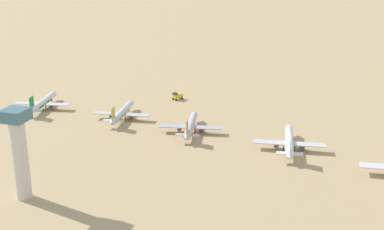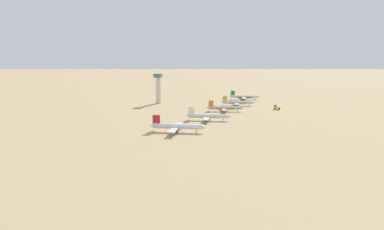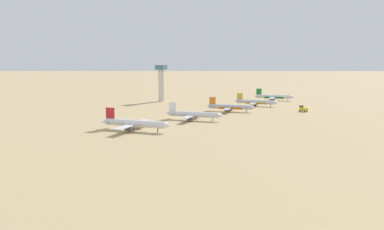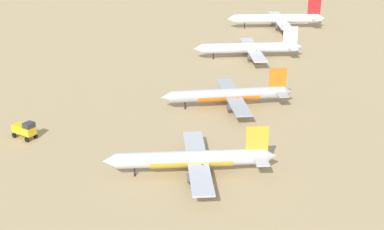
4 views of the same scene
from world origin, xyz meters
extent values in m
plane|color=tan|center=(0.00, 0.00, 0.00)|extent=(1800.00, 1800.00, 0.00)
cylinder|color=white|center=(-15.29, -80.13, 3.67)|extent=(31.64, 6.33, 3.32)
cone|color=white|center=(1.77, -78.49, 3.67)|extent=(3.10, 3.51, 3.26)
cone|color=white|center=(-32.17, -81.76, 3.67)|extent=(2.72, 3.21, 2.99)
cube|color=red|center=(-29.03, -81.46, 7.56)|extent=(4.82, 0.77, 6.12)
cube|color=silver|center=(-29.56, -81.51, 4.00)|extent=(3.79, 10.71, 0.31)
cube|color=silver|center=(-16.59, -80.26, 3.09)|extent=(7.21, 30.01, 0.39)
cylinder|color=#4C4C54|center=(-16.40, -74.97, 1.89)|extent=(3.85, 2.35, 2.01)
cylinder|color=#4C4C54|center=(-15.39, -85.41, 1.89)|extent=(3.85, 2.35, 2.01)
cylinder|color=black|center=(-3.38, -78.99, 1.67)|extent=(0.38, 0.38, 3.34)
cylinder|color=black|center=(-17.68, -78.08, 1.67)|extent=(0.38, 0.38, 3.34)
cylinder|color=black|center=(-17.24, -82.61, 1.67)|extent=(0.38, 0.38, 3.34)
cylinder|color=silver|center=(-3.66, -39.54, 3.38)|extent=(29.08, 6.98, 3.05)
cone|color=silver|center=(11.94, -37.39, 3.38)|extent=(2.96, 3.32, 2.99)
cone|color=silver|center=(-19.11, -41.67, 3.38)|extent=(2.60, 3.03, 2.75)
cube|color=white|center=(-16.24, -41.28, 6.95)|extent=(4.42, 0.88, 5.63)
cube|color=silver|center=(-16.72, -41.34, 3.68)|extent=(3.86, 9.91, 0.29)
cube|color=silver|center=(-4.86, -39.71, 2.84)|extent=(7.71, 27.62, 0.36)
cylinder|color=#4C4C54|center=(-4.88, -34.84, 1.74)|extent=(3.60, 2.29, 1.85)
cylinder|color=#4C4C54|center=(-3.56, -44.40, 1.74)|extent=(3.60, 2.29, 1.85)
cylinder|color=black|center=(7.23, -38.04, 1.54)|extent=(0.35, 0.35, 3.07)
cylinder|color=black|center=(-5.94, -37.75, 1.54)|extent=(0.35, 0.35, 3.07)
cylinder|color=black|center=(-5.37, -41.89, 1.54)|extent=(0.35, 0.35, 3.07)
cylinder|color=#B2B7C1|center=(2.64, 2.18, 3.20)|extent=(27.48, 8.16, 2.90)
cone|color=#B2B7C1|center=(17.30, 5.08, 3.20)|extent=(2.94, 3.26, 2.84)
cone|color=#B2B7C1|center=(-11.86, -0.69, 3.20)|extent=(2.60, 2.97, 2.61)
cube|color=orange|center=(-9.17, -0.15, 6.59)|extent=(4.16, 1.07, 5.33)
cube|color=#A4A8B2|center=(-9.62, -0.24, 3.49)|extent=(4.17, 9.44, 0.27)
cube|color=#A4A8B2|center=(1.52, 1.96, 2.69)|extent=(8.76, 26.16, 0.34)
cylinder|color=#4C4C54|center=(1.23, 6.56, 1.65)|extent=(3.48, 2.34, 1.75)
cylinder|color=#4C4C54|center=(3.00, -2.41, 1.65)|extent=(3.48, 2.34, 1.75)
cylinder|color=black|center=(12.87, 4.20, 1.46)|extent=(0.34, 0.34, 2.91)
cylinder|color=black|center=(0.39, 3.75, 1.46)|extent=(0.34, 0.34, 2.91)
cylinder|color=black|center=(1.16, -0.13, 1.46)|extent=(0.34, 0.34, 2.91)
cylinder|color=orange|center=(2.64, 2.18, 2.98)|extent=(15.37, 5.77, 2.90)
cylinder|color=silver|center=(9.36, 36.83, 3.19)|extent=(27.51, 6.52, 2.89)
cone|color=silver|center=(24.13, 38.82, 3.19)|extent=(2.79, 3.13, 2.83)
cone|color=silver|center=(-5.25, 34.86, 3.19)|extent=(2.46, 2.86, 2.60)
cube|color=gold|center=(-2.54, 35.23, 6.58)|extent=(4.18, 0.82, 5.32)
cube|color=#B6BBC5|center=(-2.99, 35.17, 3.48)|extent=(3.63, 9.37, 0.27)
cube|color=#B6BBC5|center=(8.23, 36.68, 2.69)|extent=(7.22, 26.13, 0.34)
cylinder|color=#4C4C54|center=(8.23, 41.28, 1.64)|extent=(3.40, 2.16, 1.75)
cylinder|color=#4C4C54|center=(9.45, 32.24, 1.64)|extent=(3.40, 2.16, 1.75)
cylinder|color=black|center=(19.67, 38.22, 1.45)|extent=(0.33, 0.33, 2.90)
cylinder|color=black|center=(7.22, 38.54, 1.45)|extent=(0.33, 0.33, 2.90)
cylinder|color=black|center=(7.74, 34.62, 1.45)|extent=(0.33, 0.33, 2.90)
cylinder|color=gold|center=(9.36, 36.83, 2.98)|extent=(15.31, 4.88, 2.89)
cylinder|color=silver|center=(11.70, 79.40, 3.29)|extent=(28.20, 8.40, 2.97)
cone|color=silver|center=(26.74, 82.39, 3.29)|extent=(3.02, 3.34, 2.91)
cone|color=silver|center=(-3.18, 76.44, 3.29)|extent=(2.67, 3.05, 2.68)
cube|color=#197A38|center=(-0.42, 76.99, 6.77)|extent=(4.27, 1.11, 5.48)
cube|color=silver|center=(-0.88, 76.90, 3.58)|extent=(4.28, 9.69, 0.28)
cube|color=silver|center=(10.55, 79.17, 2.77)|extent=(9.02, 26.85, 0.35)
cylinder|color=#4C4C54|center=(10.25, 83.89, 1.69)|extent=(3.57, 2.40, 1.80)
cylinder|color=#4C4C54|center=(12.08, 74.69, 1.69)|extent=(3.57, 2.40, 1.80)
cylinder|color=black|center=(22.20, 81.48, 1.49)|extent=(0.34, 0.34, 2.99)
cylinder|color=black|center=(9.39, 81.01, 1.49)|extent=(0.34, 0.34, 2.99)
cylinder|color=black|center=(10.18, 77.02, 1.49)|extent=(0.34, 0.34, 2.99)
cylinder|color=#197A38|center=(11.70, 79.40, 3.06)|extent=(15.77, 5.94, 2.98)
cube|color=yellow|center=(45.45, 22.88, 1.95)|extent=(5.65, 4.62, 1.70)
cube|color=#333338|center=(43.98, 23.74, 3.35)|extent=(2.60, 2.70, 1.10)
cylinder|color=black|center=(43.16, 22.89, 0.55)|extent=(1.13, 0.86, 1.10)
cylinder|color=black|center=(44.32, 24.87, 0.55)|extent=(1.13, 0.86, 1.10)
cylinder|color=black|center=(46.57, 20.89, 0.55)|extent=(1.13, 0.86, 1.10)
cylinder|color=black|center=(47.73, 22.87, 0.55)|extent=(1.13, 0.86, 1.10)
cylinder|color=beige|center=(-68.42, 33.77, 12.72)|extent=(4.80, 4.80, 25.44)
cube|color=#3F6B7A|center=(-68.42, 33.77, 27.24)|extent=(7.20, 7.20, 3.60)
camera|label=1|loc=(-187.78, -59.05, 75.26)|focal=47.59mm
camera|label=2|loc=(43.88, -281.56, 49.99)|focal=31.87mm
camera|label=3|loc=(89.00, -229.98, 34.88)|focal=35.70mm
camera|label=4|loc=(3.67, 128.64, 49.22)|focal=52.59mm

